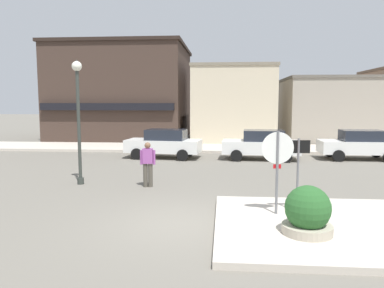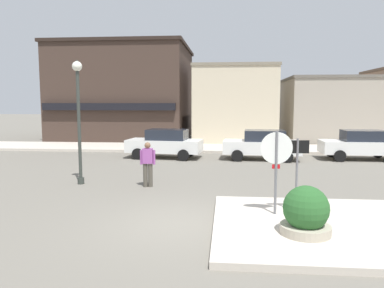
% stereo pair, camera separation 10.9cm
% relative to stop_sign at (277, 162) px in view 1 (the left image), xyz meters
% --- Properties ---
extents(ground_plane, '(160.00, 160.00, 0.00)m').
position_rel_stop_sign_xyz_m(ground_plane, '(-2.35, -0.53, -1.52)').
color(ground_plane, '#6B665B').
extents(sidewalk_corner, '(6.40, 4.80, 0.15)m').
position_rel_stop_sign_xyz_m(sidewalk_corner, '(1.64, -0.72, -1.44)').
color(sidewalk_corner, beige).
rests_on(sidewalk_corner, ground).
extents(kerb_far, '(80.00, 4.00, 0.15)m').
position_rel_stop_sign_xyz_m(kerb_far, '(-2.35, 14.37, -1.44)').
color(kerb_far, beige).
rests_on(kerb_far, ground).
extents(stop_sign, '(0.82, 0.08, 2.30)m').
position_rel_stop_sign_xyz_m(stop_sign, '(0.00, 0.00, 0.00)').
color(stop_sign, slate).
rests_on(stop_sign, ground).
extents(one_way_sign, '(0.60, 0.07, 2.10)m').
position_rel_stop_sign_xyz_m(one_way_sign, '(0.56, 0.22, -0.19)').
color(one_way_sign, slate).
rests_on(one_way_sign, ground).
extents(planter, '(1.10, 1.10, 1.23)m').
position_rel_stop_sign_xyz_m(planter, '(0.47, -1.45, -0.96)').
color(planter, '#ADA38E').
rests_on(planter, ground).
extents(lamp_post, '(0.36, 0.36, 4.54)m').
position_rel_stop_sign_xyz_m(lamp_post, '(-6.65, 3.63, 1.44)').
color(lamp_post, '#333833').
rests_on(lamp_post, ground).
extents(parked_car_nearest, '(4.16, 2.21, 1.56)m').
position_rel_stop_sign_xyz_m(parked_car_nearest, '(-4.58, 10.35, -0.71)').
color(parked_car_nearest, white).
rests_on(parked_car_nearest, ground).
extents(parked_car_second, '(4.10, 2.08, 1.56)m').
position_rel_stop_sign_xyz_m(parked_car_second, '(0.62, 10.23, -0.71)').
color(parked_car_second, white).
rests_on(parked_car_second, ground).
extents(parked_car_third, '(4.02, 1.92, 1.56)m').
position_rel_stop_sign_xyz_m(parked_car_third, '(5.78, 10.67, -0.71)').
color(parked_car_third, white).
rests_on(parked_car_third, ground).
extents(pedestrian_crossing_near, '(0.56, 0.25, 1.61)m').
position_rel_stop_sign_xyz_m(pedestrian_crossing_near, '(-4.07, 3.40, -0.65)').
color(pedestrian_crossing_near, '#4C473D').
rests_on(pedestrian_crossing_near, ground).
extents(building_corner_shop, '(10.38, 9.93, 7.52)m').
position_rel_stop_sign_xyz_m(building_corner_shop, '(-9.59, 21.07, 2.25)').
color(building_corner_shop, '#3D2D26').
rests_on(building_corner_shop, ground).
extents(building_storefront_left_near, '(6.09, 6.88, 5.69)m').
position_rel_stop_sign_xyz_m(building_storefront_left_near, '(-0.69, 19.48, 1.33)').
color(building_storefront_left_near, beige).
rests_on(building_storefront_left_near, ground).
extents(building_storefront_left_mid, '(6.51, 7.94, 4.86)m').
position_rel_stop_sign_xyz_m(building_storefront_left_mid, '(6.53, 20.63, 0.92)').
color(building_storefront_left_mid, '#9E9384').
rests_on(building_storefront_left_mid, ground).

